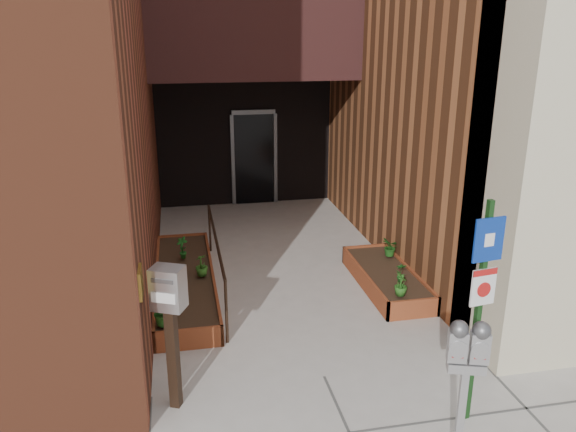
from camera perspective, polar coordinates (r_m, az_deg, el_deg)
ground at (r=6.92m, az=3.70°, el=-15.98°), size 80.00×80.00×0.00m
planter_left at (r=9.03m, az=-10.40°, el=-6.65°), size 0.90×3.60×0.30m
planter_right at (r=9.14m, az=9.94°, el=-6.32°), size 0.80×2.20×0.30m
handrail at (r=8.76m, az=-7.35°, el=-2.93°), size 0.04×3.34×0.90m
parking_meter at (r=5.22m, az=17.74°, el=-13.58°), size 0.36×0.22×1.57m
sign_post at (r=5.83m, az=19.06°, el=-7.23°), size 0.33×0.10×2.40m
payment_dropbox at (r=5.97m, az=-11.94°, el=-9.17°), size 0.39×0.35×1.64m
shrub_left_a at (r=7.44m, az=-12.59°, el=-9.40°), size 0.48×0.48×0.38m
shrub_left_b at (r=8.06m, az=-11.14°, el=-7.28°), size 0.25×0.25×0.33m
shrub_left_c at (r=8.76m, az=-8.79°, el=-4.94°), size 0.27×0.27×0.35m
shrub_left_d at (r=9.45m, az=-10.68°, el=-3.18°), size 0.28×0.28×0.37m
shrub_right_a at (r=8.19m, az=11.40°, el=-6.82°), size 0.25×0.25×0.33m
shrub_right_b at (r=8.61m, az=11.38°, el=-5.63°), size 0.20×0.20×0.31m
shrub_right_c at (r=9.54m, az=10.36°, el=-3.15°), size 0.33×0.33×0.32m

